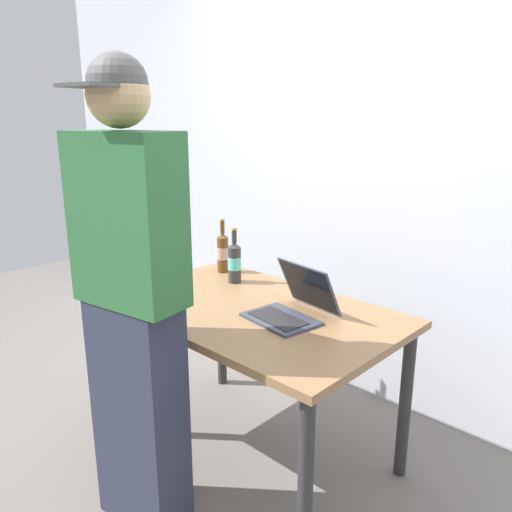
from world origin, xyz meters
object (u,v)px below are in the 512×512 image
at_px(laptop, 293,305).
at_px(beer_bottle_green, 235,262).
at_px(beer_bottle_brown, 223,252).
at_px(person_figure, 133,302).

bearing_deg(laptop, beer_bottle_green, 163.10).
distance_m(beer_bottle_brown, beer_bottle_green, 0.20).
xyz_separation_m(laptop, beer_bottle_brown, (-0.71, 0.24, 0.06)).
relative_size(laptop, beer_bottle_green, 1.24).
height_order(beer_bottle_green, person_figure, person_figure).
distance_m(beer_bottle_brown, person_figure, 1.00).
relative_size(beer_bottle_brown, beer_bottle_green, 1.04).
height_order(laptop, beer_bottle_brown, beer_bottle_brown).
relative_size(beer_bottle_brown, person_figure, 0.17).
bearing_deg(person_figure, beer_bottle_green, 109.32).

